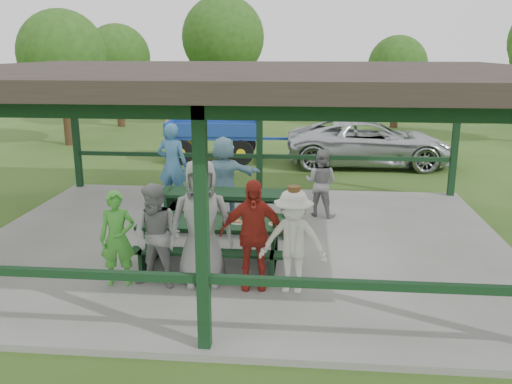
# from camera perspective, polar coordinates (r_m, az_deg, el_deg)

# --- Properties ---
(ground) EXTENTS (90.00, 90.00, 0.00)m
(ground) POSITION_cam_1_polar(r_m,az_deg,el_deg) (10.41, -1.49, -5.67)
(ground) COLOR #2D4F18
(ground) RESTS_ON ground
(concrete_slab) EXTENTS (10.00, 8.00, 0.10)m
(concrete_slab) POSITION_cam_1_polar(r_m,az_deg,el_deg) (10.40, -1.49, -5.41)
(concrete_slab) COLOR slate
(concrete_slab) RESTS_ON ground
(pavilion_structure) EXTENTS (10.60, 8.60, 3.24)m
(pavilion_structure) POSITION_cam_1_polar(r_m,az_deg,el_deg) (9.76, -1.62, 12.02)
(pavilion_structure) COLOR black
(pavilion_structure) RESTS_ON concrete_slab
(picnic_table_near) EXTENTS (2.44, 1.39, 0.75)m
(picnic_table_near) POSITION_cam_1_polar(r_m,az_deg,el_deg) (9.15, -4.62, -4.86)
(picnic_table_near) COLOR black
(picnic_table_near) RESTS_ON concrete_slab
(picnic_table_far) EXTENTS (2.74, 1.39, 0.75)m
(picnic_table_far) POSITION_cam_1_polar(r_m,az_deg,el_deg) (11.03, -3.06, -1.32)
(picnic_table_far) COLOR black
(picnic_table_far) RESTS_ON concrete_slab
(table_setting) EXTENTS (2.46, 0.45, 0.10)m
(table_setting) POSITION_cam_1_polar(r_m,az_deg,el_deg) (9.06, -3.43, -2.96)
(table_setting) COLOR white
(table_setting) RESTS_ON picnic_table_near
(contestant_green) EXTENTS (0.61, 0.46, 1.49)m
(contestant_green) POSITION_cam_1_polar(r_m,az_deg,el_deg) (8.57, -14.37, -4.74)
(contestant_green) COLOR green
(contestant_green) RESTS_ON concrete_slab
(contestant_grey_left) EXTENTS (0.90, 0.77, 1.62)m
(contestant_grey_left) POSITION_cam_1_polar(r_m,az_deg,el_deg) (8.31, -10.37, -4.64)
(contestant_grey_left) COLOR gray
(contestant_grey_left) RESTS_ON concrete_slab
(contestant_grey_mid) EXTENTS (1.07, 0.81, 1.97)m
(contestant_grey_mid) POSITION_cam_1_polar(r_m,az_deg,el_deg) (8.28, -5.79, -3.27)
(contestant_grey_mid) COLOR gray
(contestant_grey_mid) RESTS_ON concrete_slab
(contestant_red) EXTENTS (1.03, 0.50, 1.70)m
(contestant_red) POSITION_cam_1_polar(r_m,az_deg,el_deg) (8.16, -0.36, -4.47)
(contestant_red) COLOR #A62A1F
(contestant_red) RESTS_ON concrete_slab
(contestant_white_fedora) EXTENTS (1.09, 0.71, 1.64)m
(contestant_white_fedora) POSITION_cam_1_polar(r_m,az_deg,el_deg) (8.05, 3.93, -5.20)
(contestant_white_fedora) COLOR silver
(contestant_white_fedora) RESTS_ON concrete_slab
(spectator_lblue) EXTENTS (1.64, 0.63, 1.74)m
(spectator_lblue) POSITION_cam_1_polar(r_m,az_deg,el_deg) (11.83, -3.41, 1.74)
(spectator_lblue) COLOR #81B1C8
(spectator_lblue) RESTS_ON concrete_slab
(spectator_blue) EXTENTS (0.75, 0.53, 1.93)m
(spectator_blue) POSITION_cam_1_polar(r_m,az_deg,el_deg) (12.57, -8.79, 2.84)
(spectator_blue) COLOR teal
(spectator_blue) RESTS_ON concrete_slab
(spectator_grey) EXTENTS (0.87, 0.78, 1.48)m
(spectator_grey) POSITION_cam_1_polar(r_m,az_deg,el_deg) (11.80, 6.85, 0.98)
(spectator_grey) COLOR gray
(spectator_grey) RESTS_ON concrete_slab
(pickup_truck) EXTENTS (5.34, 2.55, 1.47)m
(pickup_truck) POSITION_cam_1_polar(r_m,az_deg,el_deg) (17.75, 11.92, 5.09)
(pickup_truck) COLOR silver
(pickup_truck) RESTS_ON ground
(farm_trailer) EXTENTS (4.15, 1.95, 1.45)m
(farm_trailer) POSITION_cam_1_polar(r_m,az_deg,el_deg) (18.23, -4.43, 5.57)
(farm_trailer) COLOR #1A3D94
(farm_trailer) RESTS_ON ground
(tree_far_left) EXTENTS (3.07, 3.07, 4.79)m
(tree_far_left) POSITION_cam_1_polar(r_m,az_deg,el_deg) (26.94, -14.40, 13.55)
(tree_far_left) COLOR #301D13
(tree_far_left) RESTS_ON ground
(tree_left) EXTENTS (3.91, 3.91, 6.12)m
(tree_left) POSITION_cam_1_polar(r_m,az_deg,el_deg) (26.82, -3.48, 15.90)
(tree_left) COLOR #301D13
(tree_left) RESTS_ON ground
(tree_mid) EXTENTS (2.73, 2.73, 4.26)m
(tree_mid) POSITION_cam_1_polar(r_m,az_deg,el_deg) (26.64, 14.67, 12.74)
(tree_mid) COLOR #301D13
(tree_mid) RESTS_ON ground
(tree_edge_left) EXTENTS (3.26, 3.26, 5.10)m
(tree_edge_left) POSITION_cam_1_polar(r_m,az_deg,el_deg) (22.21, -19.74, 13.51)
(tree_edge_left) COLOR #301D13
(tree_edge_left) RESTS_ON ground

